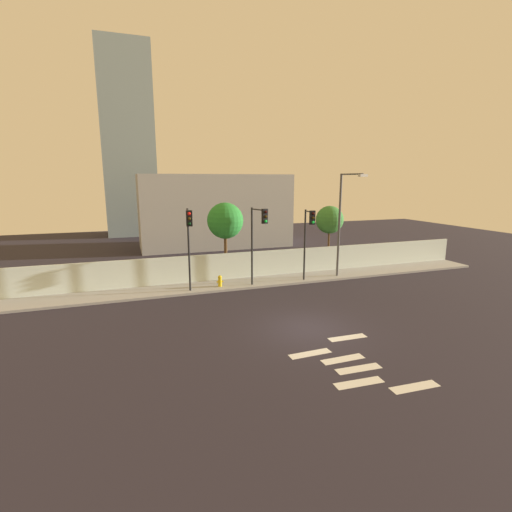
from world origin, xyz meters
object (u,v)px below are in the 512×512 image
at_px(fire_hydrant, 220,281).
at_px(roadside_tree_midleft, 330,220).
at_px(traffic_light_left, 258,230).
at_px(traffic_light_center, 309,230).
at_px(roadside_tree_leftmost, 225,221).
at_px(traffic_light_right, 189,233).
at_px(street_lamp_curbside, 342,217).

distance_m(fire_hydrant, roadside_tree_midleft, 10.29).
relative_size(traffic_light_left, roadside_tree_midleft, 1.02).
distance_m(traffic_light_left, traffic_light_center, 3.61).
height_order(traffic_light_center, roadside_tree_leftmost, roadside_tree_leftmost).
bearing_deg(traffic_light_right, traffic_light_center, 1.88).
bearing_deg(street_lamp_curbside, fire_hydrant, 177.65).
xyz_separation_m(street_lamp_curbside, fire_hydrant, (-8.68, 0.36, -3.88)).
distance_m(traffic_light_center, street_lamp_curbside, 2.92).
distance_m(traffic_light_center, roadside_tree_midleft, 4.84).
relative_size(fire_hydrant, roadside_tree_midleft, 0.15).
bearing_deg(roadside_tree_leftmost, traffic_light_center, -34.68).
height_order(street_lamp_curbside, fire_hydrant, street_lamp_curbside).
relative_size(traffic_light_left, roadside_tree_leftmost, 0.94).
distance_m(traffic_light_left, street_lamp_curbside, 6.45).
bearing_deg(fire_hydrant, street_lamp_curbside, -2.35).
height_order(fire_hydrant, roadside_tree_midleft, roadside_tree_midleft).
height_order(traffic_light_center, traffic_light_right, traffic_light_right).
bearing_deg(roadside_tree_midleft, roadside_tree_leftmost, -180.00).
relative_size(traffic_light_center, street_lamp_curbside, 0.67).
xyz_separation_m(traffic_light_center, roadside_tree_leftmost, (-4.81, 3.33, 0.43)).
xyz_separation_m(traffic_light_left, traffic_light_right, (-4.33, -0.06, 0.03)).
bearing_deg(fire_hydrant, traffic_light_center, -7.39).
height_order(traffic_light_right, roadside_tree_leftmost, roadside_tree_leftmost).
bearing_deg(traffic_light_left, traffic_light_center, 3.24).
bearing_deg(traffic_light_center, roadside_tree_midleft, 43.58).
bearing_deg(street_lamp_curbside, traffic_light_center, -171.64).
distance_m(street_lamp_curbside, roadside_tree_leftmost, 8.15).
relative_size(traffic_light_right, fire_hydrant, 6.91).
xyz_separation_m(traffic_light_left, roadside_tree_midleft, (7.10, 3.53, 0.04)).
xyz_separation_m(roadside_tree_leftmost, roadside_tree_midleft, (8.31, 0.00, -0.21)).
xyz_separation_m(street_lamp_curbside, roadside_tree_midleft, (0.71, 2.92, -0.55)).
xyz_separation_m(traffic_light_left, fire_hydrant, (-2.29, 0.97, -3.29)).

